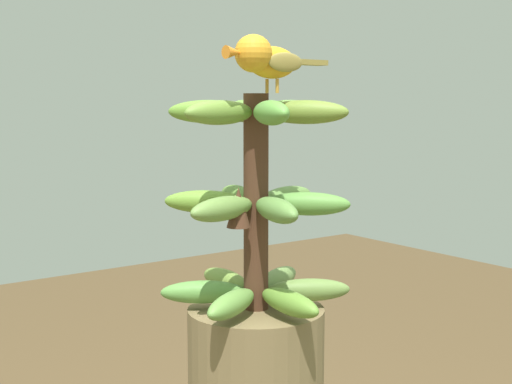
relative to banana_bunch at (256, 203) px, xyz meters
name	(u,v)px	position (x,y,z in m)	size (l,w,h in m)	color
banana_bunch	(256,203)	(0.00, 0.00, 0.00)	(0.30, 0.29, 0.33)	#4C2D1E
perched_bird	(265,59)	(0.04, -0.01, 0.22)	(0.06, 0.19, 0.08)	#C68933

